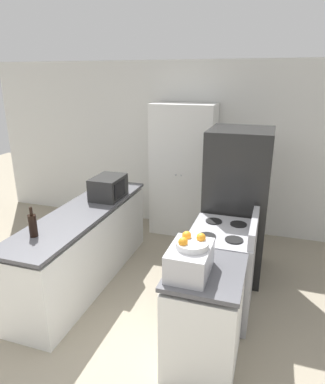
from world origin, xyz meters
TOP-DOWN VIEW (x-y plane):
  - ground_plane at (0.00, 0.00)m, footprint 14.00×14.00m
  - wall_back at (0.00, 3.29)m, footprint 7.00×0.06m
  - counter_left at (-0.80, 1.28)m, footprint 0.60×2.35m
  - counter_right at (0.80, 0.46)m, footprint 0.60×0.72m
  - pantry_cabinet at (-0.07, 3.00)m, footprint 0.94×0.51m
  - stove at (0.82, 1.23)m, footprint 0.66×0.78m
  - refrigerator at (0.86, 2.05)m, footprint 0.74×0.78m
  - microwave at (-0.70, 1.75)m, footprint 0.35×0.47m
  - wine_bottle at (-0.89, 0.54)m, footprint 0.08×0.08m
  - toaster_oven at (0.68, 0.38)m, footprint 0.32×0.43m
  - fruit_bowl at (0.69, 0.38)m, footprint 0.25×0.25m

SIDE VIEW (x-z plane):
  - ground_plane at x=0.00m, z-range 0.00..0.00m
  - counter_left at x=-0.80m, z-range -0.02..0.90m
  - counter_right at x=0.80m, z-range -0.02..0.90m
  - stove at x=0.82m, z-range -0.07..1.00m
  - refrigerator at x=0.86m, z-range 0.00..1.81m
  - pantry_cabinet at x=-0.07m, z-range 0.00..2.00m
  - toaster_oven at x=0.68m, z-range 0.91..1.14m
  - wine_bottle at x=-0.89m, z-range 0.88..1.18m
  - microwave at x=-0.70m, z-range 0.91..1.19m
  - fruit_bowl at x=0.69m, z-range 1.12..1.22m
  - wall_back at x=0.00m, z-range 0.00..2.60m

